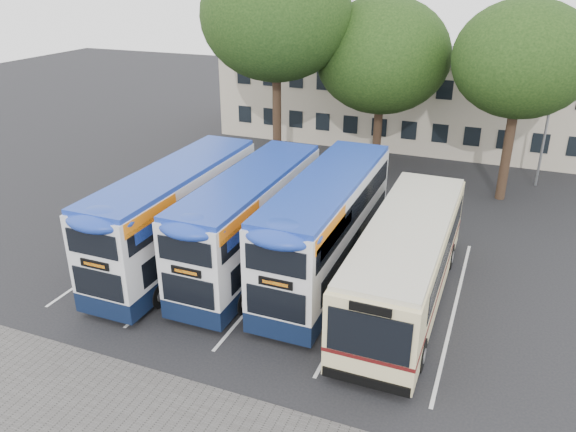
# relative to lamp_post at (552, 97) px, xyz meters

# --- Properties ---
(ground) EXTENTS (120.00, 120.00, 0.00)m
(ground) POSITION_rel_lamp_post_xyz_m (-6.00, -19.97, -5.08)
(ground) COLOR black
(ground) RESTS_ON ground
(bay_lines) EXTENTS (14.12, 11.00, 0.01)m
(bay_lines) POSITION_rel_lamp_post_xyz_m (-9.75, -14.97, -5.08)
(bay_lines) COLOR silver
(bay_lines) RESTS_ON ground
(depot_building) EXTENTS (32.40, 8.40, 6.20)m
(depot_building) POSITION_rel_lamp_post_xyz_m (-6.00, 7.02, -1.93)
(depot_building) COLOR #BDB098
(depot_building) RESTS_ON ground
(lamp_post) EXTENTS (0.25, 1.05, 9.06)m
(lamp_post) POSITION_rel_lamp_post_xyz_m (0.00, 0.00, 0.00)
(lamp_post) COLOR gray
(lamp_post) RESTS_ON ground
(tree_left) EXTENTS (8.25, 8.25, 12.62)m
(tree_left) POSITION_rel_lamp_post_xyz_m (-14.51, -3.87, 4.01)
(tree_left) COLOR black
(tree_left) RESTS_ON ground
(tree_mid) EXTENTS (7.70, 7.70, 10.20)m
(tree_mid) POSITION_rel_lamp_post_xyz_m (-9.20, -0.99, 1.83)
(tree_mid) COLOR black
(tree_mid) RESTS_ON ground
(tree_right) EXTENTS (6.82, 6.82, 10.27)m
(tree_right) POSITION_rel_lamp_post_xyz_m (-1.81, -2.84, 2.26)
(tree_right) COLOR black
(tree_right) RESTS_ON ground
(bus_dd_left) EXTENTS (2.43, 10.03, 4.18)m
(bus_dd_left) POSITION_rel_lamp_post_xyz_m (-13.99, -15.56, -2.78)
(bus_dd_left) COLOR #0E1933
(bus_dd_left) RESTS_ON ground
(bus_dd_mid) EXTENTS (2.38, 9.84, 4.10)m
(bus_dd_mid) POSITION_rel_lamp_post_xyz_m (-10.97, -14.86, -2.83)
(bus_dd_mid) COLOR #0E1933
(bus_dd_mid) RESTS_ON ground
(bus_dd_right) EXTENTS (2.47, 10.18, 4.24)m
(bus_dd_right) POSITION_rel_lamp_post_xyz_m (-7.92, -14.39, -2.75)
(bus_dd_right) COLOR #0E1933
(bus_dd_right) RESTS_ON ground
(bus_single) EXTENTS (2.79, 10.95, 3.27)m
(bus_single) POSITION_rel_lamp_post_xyz_m (-4.64, -15.04, -3.23)
(bus_single) COLOR beige
(bus_single) RESTS_ON ground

